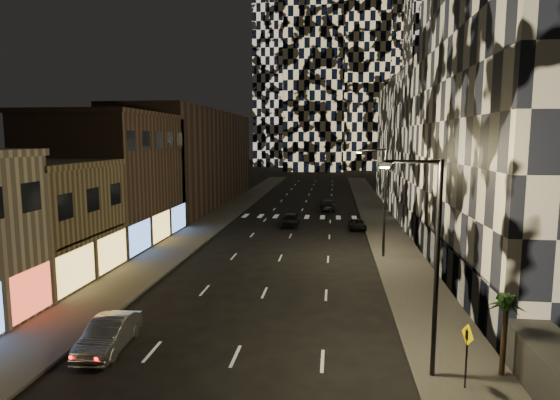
% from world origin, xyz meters
% --- Properties ---
extents(sidewalk_left, '(4.00, 120.00, 0.15)m').
position_xyz_m(sidewalk_left, '(-10.00, 50.00, 0.07)').
color(sidewalk_left, '#47443F').
rests_on(sidewalk_left, ground).
extents(sidewalk_right, '(4.00, 120.00, 0.15)m').
position_xyz_m(sidewalk_right, '(10.00, 50.00, 0.07)').
color(sidewalk_right, '#47443F').
rests_on(sidewalk_right, ground).
extents(curb_left, '(0.20, 120.00, 0.15)m').
position_xyz_m(curb_left, '(-7.90, 50.00, 0.07)').
color(curb_left, '#4C4C47').
rests_on(curb_left, ground).
extents(curb_right, '(0.20, 120.00, 0.15)m').
position_xyz_m(curb_right, '(7.90, 50.00, 0.07)').
color(curb_right, '#4C4C47').
rests_on(curb_right, ground).
extents(retail_tan, '(10.00, 10.00, 8.00)m').
position_xyz_m(retail_tan, '(-17.00, 21.00, 4.00)').
color(retail_tan, olive).
rests_on(retail_tan, ground).
extents(retail_brown, '(10.00, 15.00, 12.00)m').
position_xyz_m(retail_brown, '(-17.00, 33.50, 6.00)').
color(retail_brown, '#4F3B2C').
rests_on(retail_brown, ground).
extents(retail_filler_left, '(10.00, 40.00, 14.00)m').
position_xyz_m(retail_filler_left, '(-17.00, 60.00, 7.00)').
color(retail_filler_left, '#4F3B2C').
rests_on(retail_filler_left, ground).
extents(midrise_base, '(0.60, 25.00, 3.00)m').
position_xyz_m(midrise_base, '(12.30, 24.50, 1.50)').
color(midrise_base, '#383838').
rests_on(midrise_base, ground).
extents(midrise_filler_right, '(16.00, 40.00, 18.00)m').
position_xyz_m(midrise_filler_right, '(20.00, 57.00, 9.00)').
color(midrise_filler_right, '#232326').
rests_on(midrise_filler_right, ground).
extents(tower_center_low, '(18.00, 18.00, 95.00)m').
position_xyz_m(tower_center_low, '(-2.00, 140.00, 47.50)').
color(tower_center_low, black).
rests_on(tower_center_low, ground).
extents(streetlight_near, '(2.55, 0.25, 9.00)m').
position_xyz_m(streetlight_near, '(8.35, 10.00, 5.35)').
color(streetlight_near, black).
rests_on(streetlight_near, sidewalk_right).
extents(streetlight_far, '(2.55, 0.25, 9.00)m').
position_xyz_m(streetlight_far, '(8.35, 30.00, 5.35)').
color(streetlight_far, black).
rests_on(streetlight_far, sidewalk_right).
extents(car_silver_parked, '(1.86, 4.71, 1.52)m').
position_xyz_m(car_silver_parked, '(-6.08, 10.94, 0.76)').
color(car_silver_parked, gray).
rests_on(car_silver_parked, ground).
extents(car_dark_midlane, '(1.94, 4.51, 1.52)m').
position_xyz_m(car_dark_midlane, '(-0.50, 43.21, 0.76)').
color(car_dark_midlane, black).
rests_on(car_dark_midlane, ground).
extents(car_dark_oncoming, '(2.36, 5.21, 1.48)m').
position_xyz_m(car_dark_oncoming, '(3.50, 56.08, 0.74)').
color(car_dark_oncoming, black).
rests_on(car_dark_oncoming, ground).
extents(car_dark_rightlane, '(1.92, 4.01, 1.10)m').
position_xyz_m(car_dark_rightlane, '(7.00, 42.30, 0.55)').
color(car_dark_rightlane, black).
rests_on(car_dark_rightlane, ground).
extents(ped_sign, '(0.23, 0.86, 2.62)m').
position_xyz_m(ped_sign, '(9.68, 9.11, 1.93)').
color(ped_sign, black).
rests_on(ped_sign, sidewalk_right).
extents(palm_tree, '(1.77, 1.76, 3.48)m').
position_xyz_m(palm_tree, '(11.50, 10.37, 3.02)').
color(palm_tree, '#47331E').
rests_on(palm_tree, sidewalk_right).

